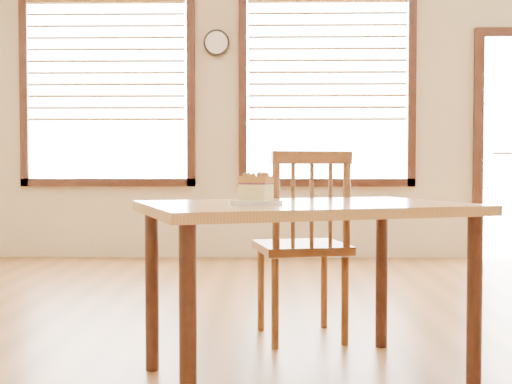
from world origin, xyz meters
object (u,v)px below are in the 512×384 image
cafe_table_main (304,225)px  plate (256,202)px  wall_clock (217,43)px  cafe_chair_main (303,244)px  cake_slice (256,187)px

cafe_table_main → plate: bearing=-168.6°
wall_clock → cafe_chair_main: bearing=-77.2°
cafe_table_main → cafe_chair_main: bearing=67.2°
cafe_table_main → cake_slice: size_ratio=10.46×
cafe_chair_main → wall_clock: bearing=-89.1°
cake_slice → plate: bearing=58.2°
cafe_chair_main → plate: bearing=61.7°
wall_clock → cake_slice: 4.12m
plate → cake_slice: 0.06m
wall_clock → cafe_table_main: 4.09m
cafe_chair_main → plate: (-0.23, -0.79, 0.26)m
wall_clock → cafe_table_main: wall_clock is taller
cafe_table_main → wall_clock: bearing=80.2°
plate → cafe_chair_main: bearing=73.5°
cake_slice → cafe_table_main: bearing=55.8°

